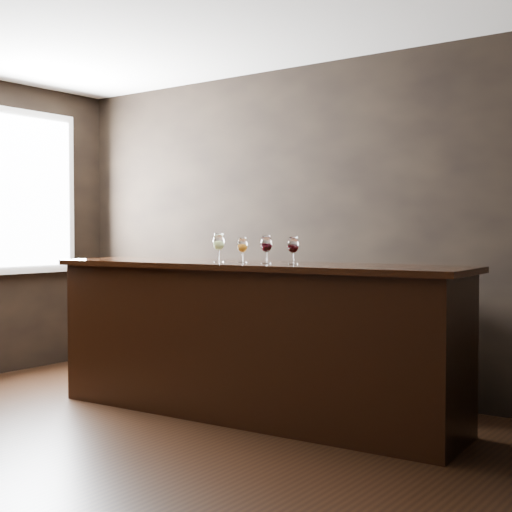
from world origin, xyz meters
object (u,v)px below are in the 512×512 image
Objects in this scene: glass_white at (219,243)px; glass_red_b at (293,246)px; glass_red_a at (266,245)px; bar_counter at (251,343)px; glass_amber at (242,246)px; back_bar_shelf at (259,334)px.

glass_white reaches higher than glass_red_b.
glass_red_a is at bearing -0.71° from glass_white.
bar_counter is at bearing 4.84° from glass_white.
bar_counter is 0.79m from glass_white.
back_bar_shelf is at bearing 119.23° from glass_amber.
back_bar_shelf is at bearing 137.31° from glass_red_b.
glass_white is 0.21m from glass_amber.
glass_red_a reaches higher than glass_red_b.
bar_counter is 0.72m from glass_amber.
glass_white reaches higher than bar_counter.
glass_red_b is at bearing -42.69° from back_bar_shelf.
bar_counter is at bearing 3.40° from glass_amber.
glass_white is 1.07× the size of glass_red_a.
back_bar_shelf is 1.40m from glass_red_a.
glass_white is at bearing -177.02° from glass_red_b.
glass_amber reaches higher than back_bar_shelf.
glass_amber is 0.97× the size of glass_red_b.
bar_counter is at bearing 169.44° from glass_red_a.
glass_red_a is 0.21m from glass_red_b.
glass_amber is (-0.08, -0.00, 0.71)m from bar_counter.
back_bar_shelf is 1.27m from glass_amber.
bar_counter is at bearing -56.93° from back_bar_shelf.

